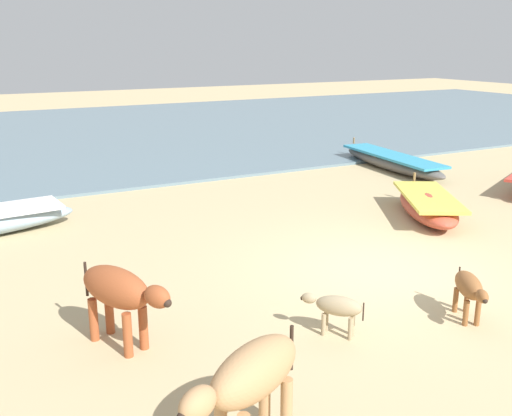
{
  "coord_description": "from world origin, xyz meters",
  "views": [
    {
      "loc": [
        -6.26,
        -7.23,
        3.74
      ],
      "look_at": [
        -1.08,
        2.56,
        0.6
      ],
      "focal_mm": 41.37,
      "sensor_mm": 36.0,
      "label": 1
    }
  ],
  "objects_px": {
    "calf_near_brown": "(469,288)",
    "calf_far_dun": "(336,307)",
    "fishing_boat_3": "(428,205)",
    "cow_second_adult_tan": "(251,377)",
    "cow_adult_rust": "(119,291)",
    "fishing_boat_2": "(392,161)"
  },
  "relations": [
    {
      "from": "calf_near_brown",
      "to": "cow_second_adult_tan",
      "type": "distance_m",
      "value": 4.05
    },
    {
      "from": "cow_adult_rust",
      "to": "calf_far_dun",
      "type": "xyz_separation_m",
      "value": [
        2.57,
        -1.03,
        -0.35
      ]
    },
    {
      "from": "fishing_boat_3",
      "to": "cow_second_adult_tan",
      "type": "distance_m",
      "value": 8.59
    },
    {
      "from": "fishing_boat_2",
      "to": "cow_second_adult_tan",
      "type": "relative_size",
      "value": 3.04
    },
    {
      "from": "fishing_boat_3",
      "to": "cow_adult_rust",
      "type": "height_order",
      "value": "cow_adult_rust"
    },
    {
      "from": "calf_far_dun",
      "to": "cow_adult_rust",
      "type": "bearing_deg",
      "value": 26.88
    },
    {
      "from": "fishing_boat_3",
      "to": "calf_near_brown",
      "type": "height_order",
      "value": "fishing_boat_3"
    },
    {
      "from": "cow_adult_rust",
      "to": "calf_near_brown",
      "type": "xyz_separation_m",
      "value": [
        4.44,
        -1.52,
        -0.27
      ]
    },
    {
      "from": "fishing_boat_2",
      "to": "calf_near_brown",
      "type": "xyz_separation_m",
      "value": [
        -5.71,
        -8.29,
        0.23
      ]
    },
    {
      "from": "calf_far_dun",
      "to": "cow_second_adult_tan",
      "type": "relative_size",
      "value": 0.46
    },
    {
      "from": "fishing_boat_3",
      "to": "calf_far_dun",
      "type": "bearing_deg",
      "value": 154.89
    },
    {
      "from": "calf_near_brown",
      "to": "calf_far_dun",
      "type": "distance_m",
      "value": 1.94
    },
    {
      "from": "fishing_boat_2",
      "to": "cow_adult_rust",
      "type": "distance_m",
      "value": 12.21
    },
    {
      "from": "cow_second_adult_tan",
      "to": "fishing_boat_3",
      "type": "bearing_deg",
      "value": -170.77
    },
    {
      "from": "fishing_boat_3",
      "to": "cow_second_adult_tan",
      "type": "bearing_deg",
      "value": 155.21
    },
    {
      "from": "cow_second_adult_tan",
      "to": "calf_near_brown",
      "type": "bearing_deg",
      "value": 168.09
    },
    {
      "from": "fishing_boat_2",
      "to": "calf_far_dun",
      "type": "xyz_separation_m",
      "value": [
        -7.58,
        -7.8,
        0.15
      ]
    },
    {
      "from": "fishing_boat_2",
      "to": "calf_far_dun",
      "type": "distance_m",
      "value": 10.87
    },
    {
      "from": "cow_adult_rust",
      "to": "cow_second_adult_tan",
      "type": "xyz_separation_m",
      "value": [
        0.54,
        -2.54,
        0.03
      ]
    },
    {
      "from": "calf_near_brown",
      "to": "cow_second_adult_tan",
      "type": "height_order",
      "value": "cow_second_adult_tan"
    },
    {
      "from": "fishing_boat_2",
      "to": "fishing_boat_3",
      "type": "height_order",
      "value": "fishing_boat_3"
    },
    {
      "from": "fishing_boat_3",
      "to": "cow_second_adult_tan",
      "type": "xyz_separation_m",
      "value": [
        -6.96,
        -5.01,
        0.5
      ]
    }
  ]
}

